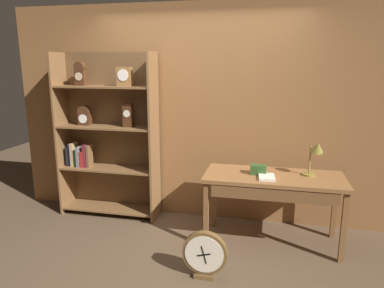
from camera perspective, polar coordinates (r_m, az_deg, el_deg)
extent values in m
plane|color=brown|center=(3.49, -3.43, -20.12)|extent=(10.00, 10.00, 0.00)
cube|color=brown|center=(4.29, 1.33, 4.83)|extent=(4.80, 0.05, 2.60)
cube|color=brown|center=(4.78, -20.15, 1.43)|extent=(0.02, 0.35, 2.04)
cube|color=brown|center=(4.25, -6.13, 0.81)|extent=(0.02, 0.35, 2.04)
cube|color=brown|center=(4.63, -12.64, 1.56)|extent=(1.25, 0.01, 2.04)
cube|color=brown|center=(4.75, -12.95, -9.99)|extent=(1.20, 0.33, 0.02)
cube|color=brown|center=(4.57, -13.28, -3.86)|extent=(1.20, 0.33, 0.02)
cube|color=brown|center=(4.46, -13.63, 2.68)|extent=(1.20, 0.33, 0.02)
cube|color=brown|center=(4.40, -13.97, 8.96)|extent=(1.20, 0.33, 0.02)
cube|color=#472816|center=(4.54, -17.53, 10.19)|extent=(0.13, 0.09, 0.19)
cylinder|color=#472816|center=(4.53, -17.64, 11.77)|extent=(0.13, 0.09, 0.13)
cylinder|color=#C6B78C|center=(4.49, -17.87, 10.34)|extent=(0.10, 0.01, 0.10)
cube|color=#472816|center=(4.60, -16.92, 3.86)|extent=(0.15, 0.10, 0.15)
cylinder|color=#472816|center=(4.59, -16.99, 5.06)|extent=(0.15, 0.10, 0.15)
cylinder|color=white|center=(4.55, -17.26, 3.90)|extent=(0.11, 0.01, 0.11)
cube|color=olive|center=(4.26, -10.86, 10.64)|extent=(0.18, 0.09, 0.22)
cylinder|color=white|center=(4.21, -11.13, 10.85)|extent=(0.13, 0.01, 0.13)
cube|color=#472816|center=(4.32, -10.30, 4.61)|extent=(0.11, 0.08, 0.29)
cylinder|color=silver|center=(4.28, -10.55, 4.83)|extent=(0.09, 0.01, 0.09)
cube|color=black|center=(4.80, -19.24, -1.79)|extent=(0.03, 0.13, 0.25)
cube|color=navy|center=(4.79, -18.81, -1.59)|extent=(0.04, 0.13, 0.28)
cube|color=tan|center=(4.76, -18.50, -1.54)|extent=(0.04, 0.15, 0.30)
cube|color=#236638|center=(4.75, -17.95, -2.16)|extent=(0.04, 0.14, 0.19)
cube|color=slate|center=(4.70, -17.62, -1.90)|extent=(0.04, 0.16, 0.26)
cube|color=maroon|center=(4.69, -17.06, -2.26)|extent=(0.04, 0.16, 0.20)
cube|color=maroon|center=(4.65, -16.74, -1.79)|extent=(0.04, 0.13, 0.29)
cube|color=brown|center=(4.64, -16.23, -1.85)|extent=(0.03, 0.13, 0.28)
cube|color=brown|center=(3.80, 13.10, -5.24)|extent=(1.44, 0.63, 0.04)
cube|color=brown|center=(3.74, 2.29, -11.45)|extent=(0.05, 0.05, 0.72)
cube|color=brown|center=(3.76, 23.29, -12.38)|extent=(0.05, 0.05, 0.72)
cube|color=brown|center=(4.22, 3.59, -8.56)|extent=(0.05, 0.05, 0.72)
cube|color=brown|center=(4.24, 22.02, -9.40)|extent=(0.05, 0.05, 0.72)
cube|color=brown|center=(3.55, 13.04, -8.06)|extent=(1.22, 0.03, 0.12)
cylinder|color=olive|center=(3.89, 18.33, -4.67)|extent=(0.14, 0.14, 0.02)
cylinder|color=olive|center=(3.85, 18.49, -2.43)|extent=(0.02, 0.02, 0.30)
cone|color=olive|center=(3.77, 19.63, -0.50)|extent=(0.15, 0.17, 0.14)
cube|color=#2D5123|center=(3.79, 10.67, -4.09)|extent=(0.17, 0.10, 0.10)
cube|color=silver|center=(3.68, 11.98, -5.24)|extent=(0.18, 0.23, 0.02)
cube|color=brown|center=(3.42, 2.03, -20.40)|extent=(0.18, 0.11, 0.04)
cylinder|color=brown|center=(3.31, 2.07, -17.15)|extent=(0.41, 0.06, 0.41)
cylinder|color=silver|center=(3.28, 1.95, -17.44)|extent=(0.35, 0.01, 0.35)
cube|color=black|center=(3.27, 1.94, -17.47)|extent=(0.12, 0.01, 0.04)
cube|color=black|center=(3.27, 1.93, -17.48)|extent=(0.05, 0.01, 0.17)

